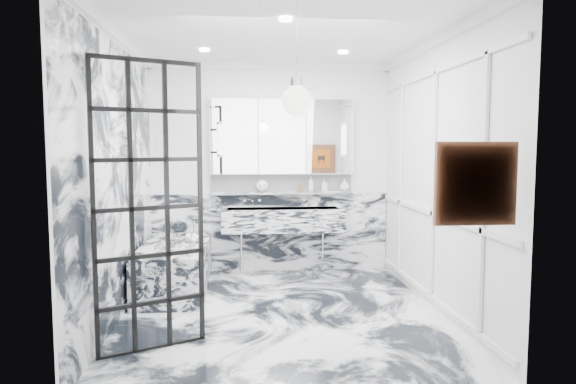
{
  "coord_description": "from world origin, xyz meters",
  "views": [
    {
      "loc": [
        -0.39,
        -5.11,
        1.69
      ],
      "look_at": [
        0.12,
        0.5,
        1.19
      ],
      "focal_mm": 32.0,
      "sensor_mm": 36.0,
      "label": 1
    }
  ],
  "objects": [
    {
      "name": "artwork",
      "position": [
        1.2,
        -1.76,
        1.44
      ],
      "size": [
        0.47,
        0.05,
        0.47
      ],
      "primitive_type": "cube",
      "color": "#BE5113",
      "rests_on": "wall_front"
    },
    {
      "name": "sconce_left",
      "position": [
        -0.67,
        1.63,
        1.78
      ],
      "size": [
        0.07,
        0.07,
        0.4
      ],
      "primitive_type": "cylinder",
      "color": "white",
      "rests_on": "mirror_cabinet"
    },
    {
      "name": "soap_bottle_b",
      "position": [
        0.72,
        1.71,
        1.17
      ],
      "size": [
        0.08,
        0.08,
        0.16
      ],
      "primitive_type": "imported",
      "rotation": [
        0.0,
        0.0,
        0.04
      ],
      "color": "#4C4C51",
      "rests_on": "ledge"
    },
    {
      "name": "soap_bottle_a",
      "position": [
        0.54,
        1.71,
        1.19
      ],
      "size": [
        0.09,
        0.09,
        0.2
      ],
      "primitive_type": "imported",
      "rotation": [
        0.0,
        0.0,
        0.21
      ],
      "color": "#8C5919",
      "rests_on": "ledge"
    },
    {
      "name": "subway_tile",
      "position": [
        0.15,
        1.78,
        1.21
      ],
      "size": [
        1.9,
        0.03,
        0.23
      ],
      "primitive_type": "cube",
      "color": "white",
      "rests_on": "wall_back"
    },
    {
      "name": "wall_right",
      "position": [
        1.6,
        0.0,
        1.4
      ],
      "size": [
        0.0,
        3.6,
        3.6
      ],
      "primitive_type": "plane",
      "rotation": [
        1.57,
        0.0,
        -1.57
      ],
      "color": "white",
      "rests_on": "floor"
    },
    {
      "name": "pendant_light",
      "position": [
        0.02,
        -1.29,
        2.03
      ],
      "size": [
        0.22,
        0.22,
        0.22
      ],
      "primitive_type": "sphere",
      "color": "white",
      "rests_on": "ceiling"
    },
    {
      "name": "floor",
      "position": [
        0.0,
        0.0,
        0.0
      ],
      "size": [
        3.6,
        3.6,
        0.0
      ],
      "primitive_type": "plane",
      "color": "white",
      "rests_on": "ground"
    },
    {
      "name": "ledge",
      "position": [
        0.15,
        1.72,
        1.07
      ],
      "size": [
        1.9,
        0.14,
        0.04
      ],
      "primitive_type": "cube",
      "color": "silver",
      "rests_on": "wall_back"
    },
    {
      "name": "trough_sink",
      "position": [
        0.15,
        1.55,
        0.73
      ],
      "size": [
        1.6,
        0.45,
        0.3
      ],
      "primitive_type": "cube",
      "color": "silver",
      "rests_on": "wall_back"
    },
    {
      "name": "mirror_cabinet",
      "position": [
        0.15,
        1.73,
        1.82
      ],
      "size": [
        1.9,
        0.16,
        1.0
      ],
      "primitive_type": "cube",
      "color": "white",
      "rests_on": "wall_back"
    },
    {
      "name": "wall_back",
      "position": [
        0.0,
        1.8,
        1.4
      ],
      "size": [
        3.6,
        0.0,
        3.6
      ],
      "primitive_type": "plane",
      "rotation": [
        1.57,
        0.0,
        0.0
      ],
      "color": "white",
      "rests_on": "floor"
    },
    {
      "name": "bathtub",
      "position": [
        -1.18,
        0.9,
        0.28
      ],
      "size": [
        0.75,
        1.65,
        0.55
      ],
      "primitive_type": "cube",
      "color": "silver",
      "rests_on": "floor"
    },
    {
      "name": "soap_bottle_c",
      "position": [
        1.0,
        1.71,
        1.17
      ],
      "size": [
        0.16,
        0.16,
        0.16
      ],
      "primitive_type": "imported",
      "rotation": [
        0.0,
        0.0,
        0.37
      ],
      "color": "silver",
      "rests_on": "ledge"
    },
    {
      "name": "flower_vase",
      "position": [
        -0.9,
        0.18,
        0.61
      ],
      "size": [
        0.08,
        0.08,
        0.12
      ],
      "primitive_type": "cylinder",
      "color": "silver",
      "rests_on": "bathtub"
    },
    {
      "name": "panel_molding",
      "position": [
        1.58,
        0.0,
        1.3
      ],
      "size": [
        0.03,
        3.4,
        2.3
      ],
      "primitive_type": "cube",
      "color": "white",
      "rests_on": "floor"
    },
    {
      "name": "face_pot",
      "position": [
        -0.12,
        1.71,
        1.17
      ],
      "size": [
        0.16,
        0.16,
        0.16
      ],
      "primitive_type": "sphere",
      "color": "white",
      "rests_on": "ledge"
    },
    {
      "name": "ceiling",
      "position": [
        0.0,
        0.0,
        2.8
      ],
      "size": [
        3.6,
        3.6,
        0.0
      ],
      "primitive_type": "plane",
      "rotation": [
        3.14,
        0.0,
        0.0
      ],
      "color": "white",
      "rests_on": "wall_back"
    },
    {
      "name": "marble_clad_back",
      "position": [
        0.0,
        1.78,
        0.53
      ],
      "size": [
        3.18,
        0.05,
        1.05
      ],
      "primitive_type": "cube",
      "color": "white",
      "rests_on": "floor"
    },
    {
      "name": "crittall_door",
      "position": [
        -1.14,
        -0.86,
        1.19
      ],
      "size": [
        0.81,
        0.42,
        2.38
      ],
      "primitive_type": null,
      "rotation": [
        0.0,
        0.0,
        0.45
      ],
      "color": "black",
      "rests_on": "floor"
    },
    {
      "name": "marble_clad_left",
      "position": [
        -1.59,
        0.0,
        1.34
      ],
      "size": [
        0.02,
        3.56,
        2.68
      ],
      "primitive_type": "cube",
      "color": "white",
      "rests_on": "floor"
    },
    {
      "name": "sconce_right",
      "position": [
        0.97,
        1.63,
        1.78
      ],
      "size": [
        0.07,
        0.07,
        0.4
      ],
      "primitive_type": "cylinder",
      "color": "white",
      "rests_on": "mirror_cabinet"
    },
    {
      "name": "wall_left",
      "position": [
        -1.6,
        0.0,
        1.4
      ],
      "size": [
        0.0,
        3.6,
        3.6
      ],
      "primitive_type": "plane",
      "rotation": [
        1.57,
        0.0,
        1.57
      ],
      "color": "white",
      "rests_on": "floor"
    },
    {
      "name": "amber_bottle",
      "position": [
        0.4,
        1.71,
        1.14
      ],
      "size": [
        0.04,
        0.04,
        0.1
      ],
      "primitive_type": "cylinder",
      "color": "#8C5919",
      "rests_on": "ledge"
    },
    {
      "name": "wall_front",
      "position": [
        0.0,
        -1.8,
        1.4
      ],
      "size": [
        3.6,
        0.0,
        3.6
      ],
      "primitive_type": "plane",
      "rotation": [
        -1.57,
        0.0,
        0.0
      ],
      "color": "white",
      "rests_on": "floor"
    }
  ]
}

